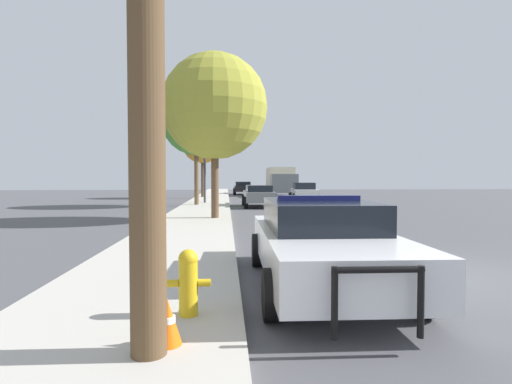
{
  "coord_description": "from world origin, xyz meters",
  "views": [
    {
      "loc": [
        -3.8,
        -6.96,
        1.78
      ],
      "look_at": [
        -1.85,
        19.24,
        0.87
      ],
      "focal_mm": 28.0,
      "sensor_mm": 36.0,
      "label": 1
    }
  ],
  "objects_px": {
    "car_background_oncoming": "(304,191)",
    "tree_sidewalk_near": "(215,107)",
    "box_truck": "(281,181)",
    "fire_hydrant": "(188,280)",
    "car_background_distant": "(243,188)",
    "police_car": "(321,240)",
    "tree_sidewalk_mid": "(196,121)",
    "tree_sidewalk_far": "(202,143)",
    "car_background_midblock": "(259,195)",
    "traffic_cone": "(167,322)",
    "traffic_light": "(223,151)"
  },
  "relations": [
    {
      "from": "tree_sidewalk_mid",
      "to": "car_background_distant",
      "type": "bearing_deg",
      "value": 78.9
    },
    {
      "from": "fire_hydrant",
      "to": "traffic_light",
      "type": "relative_size",
      "value": 0.16
    },
    {
      "from": "police_car",
      "to": "box_truck",
      "type": "relative_size",
      "value": 0.71
    },
    {
      "from": "fire_hydrant",
      "to": "tree_sidewalk_far",
      "type": "distance_m",
      "value": 31.1
    },
    {
      "from": "car_background_midblock",
      "to": "car_background_oncoming",
      "type": "relative_size",
      "value": 1.02
    },
    {
      "from": "traffic_light",
      "to": "car_background_midblock",
      "type": "relative_size",
      "value": 1.14
    },
    {
      "from": "car_background_midblock",
      "to": "tree_sidewalk_mid",
      "type": "distance_m",
      "value": 6.03
    },
    {
      "from": "car_background_midblock",
      "to": "tree_sidewalk_mid",
      "type": "xyz_separation_m",
      "value": [
        -3.84,
        0.52,
        4.62
      ]
    },
    {
      "from": "car_background_oncoming",
      "to": "car_background_midblock",
      "type": "bearing_deg",
      "value": 59.45
    },
    {
      "from": "police_car",
      "to": "box_truck",
      "type": "bearing_deg",
      "value": -95.45
    },
    {
      "from": "fire_hydrant",
      "to": "car_background_midblock",
      "type": "distance_m",
      "value": 19.97
    },
    {
      "from": "car_background_oncoming",
      "to": "box_truck",
      "type": "xyz_separation_m",
      "value": [
        -0.53,
        9.44,
        0.78
      ]
    },
    {
      "from": "fire_hydrant",
      "to": "car_background_midblock",
      "type": "xyz_separation_m",
      "value": [
        2.44,
        19.82,
        0.18
      ]
    },
    {
      "from": "police_car",
      "to": "box_truck",
      "type": "height_order",
      "value": "box_truck"
    },
    {
      "from": "car_background_distant",
      "to": "tree_sidewalk_near",
      "type": "xyz_separation_m",
      "value": [
        -2.26,
        -27.01,
        3.99
      ]
    },
    {
      "from": "police_car",
      "to": "tree_sidewalk_mid",
      "type": "relative_size",
      "value": 0.7
    },
    {
      "from": "car_background_oncoming",
      "to": "traffic_cone",
      "type": "xyz_separation_m",
      "value": [
        -6.55,
        -26.34,
        -0.4
      ]
    },
    {
      "from": "police_car",
      "to": "tree_sidewalk_mid",
      "type": "distance_m",
      "value": 19.51
    },
    {
      "from": "traffic_light",
      "to": "traffic_cone",
      "type": "relative_size",
      "value": 10.95
    },
    {
      "from": "police_car",
      "to": "car_background_oncoming",
      "type": "distance_m",
      "value": 24.22
    },
    {
      "from": "fire_hydrant",
      "to": "car_background_distant",
      "type": "distance_m",
      "value": 38.97
    },
    {
      "from": "fire_hydrant",
      "to": "police_car",
      "type": "bearing_deg",
      "value": 40.0
    },
    {
      "from": "car_background_distant",
      "to": "car_background_midblock",
      "type": "bearing_deg",
      "value": -89.82
    },
    {
      "from": "fire_hydrant",
      "to": "car_background_distant",
      "type": "height_order",
      "value": "car_background_distant"
    },
    {
      "from": "box_truck",
      "to": "traffic_cone",
      "type": "bearing_deg",
      "value": 82.0
    },
    {
      "from": "traffic_light",
      "to": "traffic_cone",
      "type": "distance_m",
      "value": 23.48
    },
    {
      "from": "police_car",
      "to": "tree_sidewalk_mid",
      "type": "height_order",
      "value": "tree_sidewalk_mid"
    },
    {
      "from": "traffic_light",
      "to": "car_background_midblock",
      "type": "distance_m",
      "value": 4.46
    },
    {
      "from": "tree_sidewalk_far",
      "to": "fire_hydrant",
      "type": "bearing_deg",
      "value": -86.95
    },
    {
      "from": "car_background_midblock",
      "to": "car_background_oncoming",
      "type": "xyz_separation_m",
      "value": [
        3.98,
        5.68,
        0.02
      ]
    },
    {
      "from": "police_car",
      "to": "car_background_midblock",
      "type": "bearing_deg",
      "value": -90.15
    },
    {
      "from": "box_truck",
      "to": "tree_sidewalk_near",
      "type": "height_order",
      "value": "tree_sidewalk_near"
    },
    {
      "from": "tree_sidewalk_far",
      "to": "box_truck",
      "type": "bearing_deg",
      "value": 29.1
    },
    {
      "from": "box_truck",
      "to": "tree_sidewalk_mid",
      "type": "bearing_deg",
      "value": 65.01
    },
    {
      "from": "fire_hydrant",
      "to": "traffic_cone",
      "type": "bearing_deg",
      "value": -98.53
    },
    {
      "from": "car_background_oncoming",
      "to": "tree_sidewalk_near",
      "type": "xyz_separation_m",
      "value": [
        -6.45,
        -13.61,
        3.98
      ]
    },
    {
      "from": "tree_sidewalk_near",
      "to": "tree_sidewalk_mid",
      "type": "distance_m",
      "value": 8.58
    },
    {
      "from": "box_truck",
      "to": "tree_sidewalk_near",
      "type": "distance_m",
      "value": 24.02
    },
    {
      "from": "traffic_cone",
      "to": "car_background_oncoming",
      "type": "bearing_deg",
      "value": 76.03
    },
    {
      "from": "car_background_oncoming",
      "to": "traffic_light",
      "type": "bearing_deg",
      "value": 31.18
    },
    {
      "from": "traffic_light",
      "to": "tree_sidewalk_near",
      "type": "relative_size",
      "value": 0.74
    },
    {
      "from": "police_car",
      "to": "tree_sidewalk_far",
      "type": "xyz_separation_m",
      "value": [
        -3.65,
        29.06,
        4.17
      ]
    },
    {
      "from": "car_background_distant",
      "to": "fire_hydrant",
      "type": "bearing_deg",
      "value": -93.72
    },
    {
      "from": "tree_sidewalk_mid",
      "to": "fire_hydrant",
      "type": "bearing_deg",
      "value": -86.06
    },
    {
      "from": "fire_hydrant",
      "to": "car_background_oncoming",
      "type": "relative_size",
      "value": 0.19
    },
    {
      "from": "police_car",
      "to": "car_background_oncoming",
      "type": "xyz_separation_m",
      "value": [
        4.41,
        23.81,
        0.01
      ]
    },
    {
      "from": "car_background_oncoming",
      "to": "police_car",
      "type": "bearing_deg",
      "value": 83.98
    },
    {
      "from": "police_car",
      "to": "box_truck",
      "type": "xyz_separation_m",
      "value": [
        3.89,
        33.26,
        0.8
      ]
    },
    {
      "from": "traffic_light",
      "to": "car_background_midblock",
      "type": "height_order",
      "value": "traffic_light"
    },
    {
      "from": "traffic_cone",
      "to": "car_background_distant",
      "type": "bearing_deg",
      "value": 86.59
    }
  ]
}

